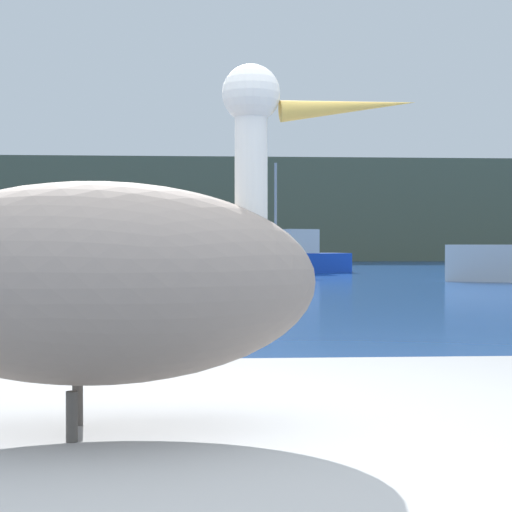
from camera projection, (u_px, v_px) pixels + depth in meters
hillside_backdrop at (204, 212)px, 69.55m from camera, size 140.00×10.52×8.17m
pelican at (101, 279)px, 2.22m from camera, size 1.50×0.66×1.00m
fishing_boat_blue at (300, 257)px, 38.69m from camera, size 4.89×3.41×5.07m
mooring_buoy at (4, 339)px, 8.71m from camera, size 0.68×0.68×0.68m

